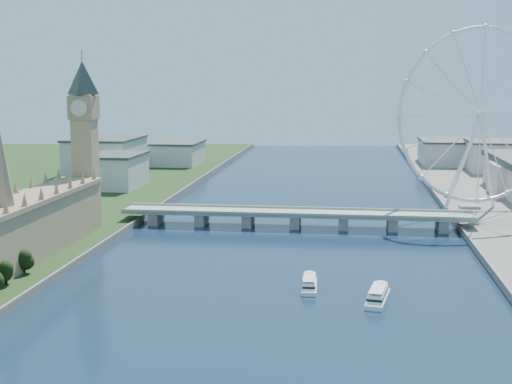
# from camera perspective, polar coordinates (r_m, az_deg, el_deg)

# --- Properties ---
(parliament_range) EXTENTS (24.00, 200.00, 70.00)m
(parliament_range) POSITION_cam_1_polar(r_m,az_deg,el_deg) (356.21, -19.50, -3.39)
(parliament_range) COLOR tan
(parliament_range) RESTS_ON ground
(big_ben) EXTENTS (20.02, 20.02, 110.00)m
(big_ben) POSITION_cam_1_polar(r_m,az_deg,el_deg) (448.12, -13.59, 5.51)
(big_ben) COLOR tan
(big_ben) RESTS_ON ground
(westminster_bridge) EXTENTS (220.00, 22.00, 9.50)m
(westminster_bridge) POSITION_cam_1_polar(r_m,az_deg,el_deg) (449.13, 3.19, -1.96)
(westminster_bridge) COLOR gray
(westminster_bridge) RESTS_ON ground
(london_eye) EXTENTS (113.60, 39.12, 124.30)m
(london_eye) POSITION_cam_1_polar(r_m,az_deg,el_deg) (503.36, 17.55, 5.80)
(london_eye) COLOR silver
(london_eye) RESTS_ON ground
(city_skyline) EXTENTS (505.00, 280.00, 32.00)m
(city_skyline) POSITION_cam_1_polar(r_m,az_deg,el_deg) (703.99, 7.95, 2.77)
(city_skyline) COLOR beige
(city_skyline) RESTS_ON ground
(tour_boat_near) EXTENTS (7.76, 27.38, 5.98)m
(tour_boat_near) POSITION_cam_1_polar(r_m,az_deg,el_deg) (319.22, 4.28, -7.72)
(tour_boat_near) COLOR white
(tour_boat_near) RESTS_ON ground
(tour_boat_far) EXTENTS (12.64, 30.53, 6.55)m
(tour_boat_far) POSITION_cam_1_polar(r_m,az_deg,el_deg) (304.75, 9.71, -8.64)
(tour_boat_far) COLOR white
(tour_boat_far) RESTS_ON ground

